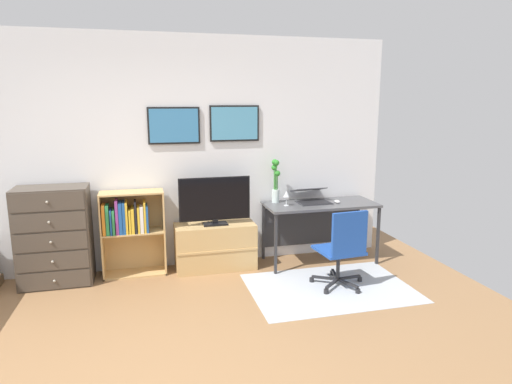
{
  "coord_description": "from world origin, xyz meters",
  "views": [
    {
      "loc": [
        0.07,
        -2.88,
        1.95
      ],
      "look_at": [
        1.2,
        1.5,
        1.04
      ],
      "focal_mm": 31.69,
      "sensor_mm": 36.0,
      "label": 1
    }
  ],
  "objects": [
    {
      "name": "desk",
      "position": [
        2.16,
        2.15,
        0.61
      ],
      "size": [
        1.35,
        0.59,
        0.74
      ],
      "color": "#4C4C4F",
      "rests_on": "ground_plane"
    },
    {
      "name": "computer_mouse",
      "position": [
        2.36,
        2.04,
        0.76
      ],
      "size": [
        0.06,
        0.1,
        0.03
      ],
      "primitive_type": "ellipsoid",
      "color": "silver",
      "rests_on": "desk"
    },
    {
      "name": "office_chair",
      "position": [
        2.08,
        1.25,
        0.46
      ],
      "size": [
        0.57,
        0.58,
        0.86
      ],
      "rotation": [
        0.0,
        0.0,
        0.09
      ],
      "color": "#232326",
      "rests_on": "ground_plane"
    },
    {
      "name": "bookshelf",
      "position": [
        -0.08,
        2.22,
        0.58
      ],
      "size": [
        0.7,
        0.3,
        0.97
      ],
      "color": "tan",
      "rests_on": "ground_plane"
    },
    {
      "name": "bamboo_vase",
      "position": [
        1.64,
        2.26,
        1.03
      ],
      "size": [
        0.11,
        0.11,
        0.53
      ],
      "color": "silver",
      "rests_on": "desk"
    },
    {
      "name": "television",
      "position": [
        0.88,
        2.15,
        0.82
      ],
      "size": [
        0.83,
        0.16,
        0.56
      ],
      "color": "black",
      "rests_on": "tv_stand"
    },
    {
      "name": "laptop",
      "position": [
        2.08,
        2.18,
        0.81
      ],
      "size": [
        0.41,
        0.44,
        0.17
      ],
      "rotation": [
        0.0,
        0.0,
        0.03
      ],
      "color": "#333338",
      "rests_on": "desk"
    },
    {
      "name": "wall_back_with_posters",
      "position": [
        0.01,
        2.43,
        1.35
      ],
      "size": [
        6.12,
        0.09,
        2.7
      ],
      "color": "white",
      "rests_on": "ground_plane"
    },
    {
      "name": "dresser",
      "position": [
        -0.86,
        2.15,
        0.53
      ],
      "size": [
        0.74,
        0.46,
        1.07
      ],
      "color": "#4C4238",
      "rests_on": "ground_plane"
    },
    {
      "name": "area_rug",
      "position": [
        1.96,
        1.28,
        0.0
      ],
      "size": [
        1.7,
        1.2,
        0.01
      ],
      "primitive_type": "cube",
      "color": "#B2B7BC",
      "rests_on": "ground_plane"
    },
    {
      "name": "wine_glass",
      "position": [
        1.72,
        2.05,
        0.87
      ],
      "size": [
        0.07,
        0.07,
        0.18
      ],
      "color": "silver",
      "rests_on": "desk"
    },
    {
      "name": "tv_stand",
      "position": [
        0.88,
        2.17,
        0.27
      ],
      "size": [
        0.93,
        0.41,
        0.54
      ],
      "color": "tan",
      "rests_on": "ground_plane"
    }
  ]
}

